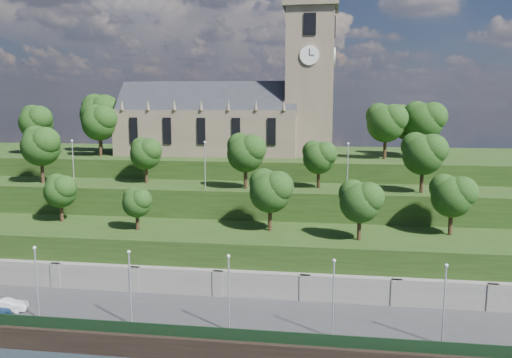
# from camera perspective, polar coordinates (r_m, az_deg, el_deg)

# --- Properties ---
(ground) EXTENTS (320.00, 320.00, 0.00)m
(ground) POSITION_cam_1_polar(r_m,az_deg,el_deg) (51.86, -12.88, -19.22)
(ground) COLOR #1C242D
(ground) RESTS_ON ground
(promenade) EXTENTS (160.00, 12.00, 2.00)m
(promenade) POSITION_cam_1_polar(r_m,az_deg,el_deg) (56.49, -10.67, -15.61)
(promenade) COLOR #2D2D30
(promenade) RESTS_ON ground
(quay_wall) EXTENTS (160.00, 0.50, 2.20)m
(quay_wall) POSITION_cam_1_polar(r_m,az_deg,el_deg) (51.32, -12.94, -18.16)
(quay_wall) COLOR black
(quay_wall) RESTS_ON ground
(fence) EXTENTS (160.00, 0.10, 1.20)m
(fence) POSITION_cam_1_polar(r_m,az_deg,el_deg) (51.22, -12.73, -16.34)
(fence) COLOR black
(fence) RESTS_ON promenade
(retaining_wall) EXTENTS (160.00, 2.10, 5.00)m
(retaining_wall) POSITION_cam_1_polar(r_m,az_deg,el_deg) (61.18, -8.88, -12.12)
(retaining_wall) COLOR slate
(retaining_wall) RESTS_ON ground
(embankment_lower) EXTENTS (160.00, 12.00, 8.00)m
(embankment_lower) POSITION_cam_1_polar(r_m,az_deg,el_deg) (66.15, -7.38, -9.12)
(embankment_lower) COLOR #1D3411
(embankment_lower) RESTS_ON ground
(embankment_upper) EXTENTS (160.00, 10.00, 12.00)m
(embankment_upper) POSITION_cam_1_polar(r_m,az_deg,el_deg) (75.88, -5.20, -5.21)
(embankment_upper) COLOR #1D3411
(embankment_upper) RESTS_ON ground
(hilltop) EXTENTS (160.00, 32.00, 15.00)m
(hilltop) POSITION_cam_1_polar(r_m,az_deg,el_deg) (95.70, -2.34, -1.40)
(hilltop) COLOR #1D3411
(hilltop) RESTS_ON ground
(church) EXTENTS (38.60, 12.35, 27.60)m
(church) POSITION_cam_1_polar(r_m,az_deg,el_deg) (90.20, -2.37, 7.59)
(church) COLOR brown
(church) RESTS_ON hilltop
(trees_lower) EXTENTS (68.07, 8.93, 7.92)m
(trees_lower) POSITION_cam_1_polar(r_m,az_deg,el_deg) (62.93, -2.09, -1.67)
(trees_lower) COLOR black
(trees_lower) RESTS_ON embankment_lower
(trees_upper) EXTENTS (62.54, 8.12, 8.79)m
(trees_upper) POSITION_cam_1_polar(r_m,az_deg,el_deg) (72.68, -4.31, 3.34)
(trees_upper) COLOR black
(trees_upper) RESTS_ON embankment_upper
(trees_hilltop) EXTENTS (75.32, 16.03, 11.02)m
(trees_hilltop) POSITION_cam_1_polar(r_m,az_deg,el_deg) (89.25, -3.38, 6.96)
(trees_hilltop) COLOR black
(trees_hilltop) RESTS_ON hilltop
(lamp_posts_promenade) EXTENTS (60.36, 0.36, 7.77)m
(lamp_posts_promenade) POSITION_cam_1_polar(r_m,az_deg,el_deg) (52.09, -14.22, -11.35)
(lamp_posts_promenade) COLOR #B2B2B7
(lamp_posts_promenade) RESTS_ON promenade
(lamp_posts_upper) EXTENTS (40.36, 0.36, 6.87)m
(lamp_posts_upper) POSITION_cam_1_polar(r_m,az_deg,el_deg) (71.25, -5.86, 2.08)
(lamp_posts_upper) COLOR #B2B2B7
(lamp_posts_upper) RESTS_ON embankment_upper
(car_middle) EXTENTS (4.53, 2.75, 1.41)m
(car_middle) POSITION_cam_1_polar(r_m,az_deg,el_deg) (61.03, -26.67, -12.81)
(car_middle) COLOR silver
(car_middle) RESTS_ON promenade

